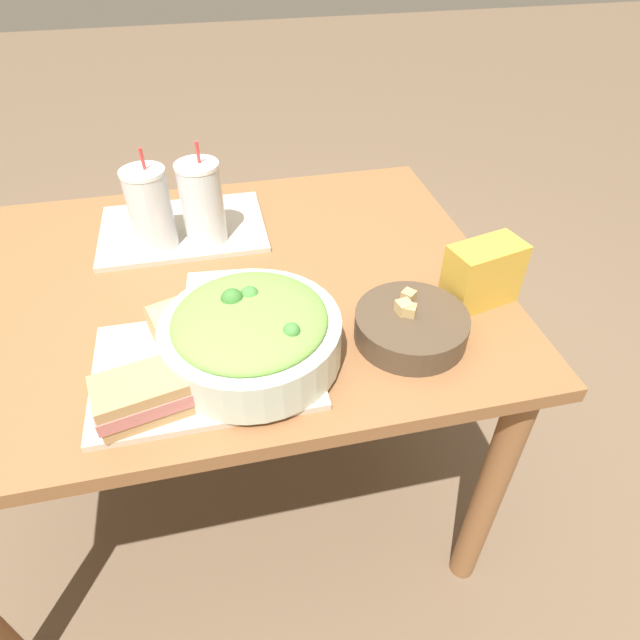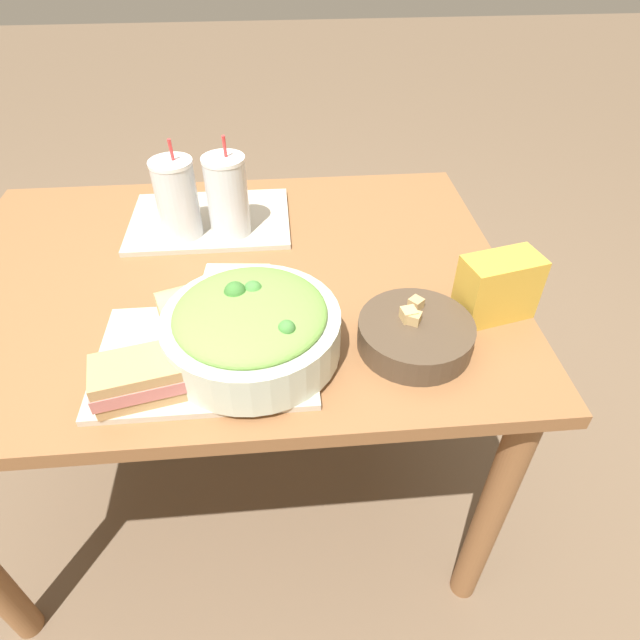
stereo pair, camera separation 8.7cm
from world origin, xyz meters
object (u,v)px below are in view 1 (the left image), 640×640
(salad_bowl, at_px, (251,332))
(chip_bag, at_px, (483,274))
(napkin_folded, at_px, (220,285))
(drink_cup_dark, at_px, (151,211))
(soup_bowl, at_px, (411,325))
(sandwich_near, at_px, (147,394))
(baguette_near, at_px, (193,313))
(drink_cup_red, at_px, (203,205))

(salad_bowl, height_order, chip_bag, salad_bowl)
(salad_bowl, bearing_deg, napkin_folded, 99.91)
(salad_bowl, distance_m, drink_cup_dark, 0.43)
(salad_bowl, relative_size, soup_bowl, 1.48)
(chip_bag, height_order, napkin_folded, chip_bag)
(sandwich_near, xyz_separation_m, drink_cup_dark, (0.01, 0.47, 0.05))
(baguette_near, xyz_separation_m, drink_cup_red, (0.04, 0.30, 0.05))
(baguette_near, xyz_separation_m, drink_cup_dark, (-0.07, 0.30, 0.04))
(sandwich_near, relative_size, chip_bag, 1.11)
(salad_bowl, relative_size, drink_cup_dark, 1.35)
(sandwich_near, distance_m, chip_bag, 0.63)
(salad_bowl, xyz_separation_m, chip_bag, (0.45, 0.07, -0.00))
(sandwich_near, height_order, chip_bag, chip_bag)
(drink_cup_dark, height_order, chip_bag, drink_cup_dark)
(drink_cup_red, bearing_deg, salad_bowl, -82.33)
(salad_bowl, distance_m, soup_bowl, 0.28)
(soup_bowl, bearing_deg, drink_cup_dark, 138.18)
(soup_bowl, bearing_deg, salad_bowl, 179.87)
(soup_bowl, xyz_separation_m, drink_cup_dark, (-0.44, 0.39, 0.07))
(drink_cup_red, xyz_separation_m, chip_bag, (0.50, -0.32, -0.03))
(baguette_near, relative_size, drink_cup_dark, 0.73)
(salad_bowl, distance_m, sandwich_near, 0.19)
(chip_bag, bearing_deg, sandwich_near, -179.27)
(napkin_folded, bearing_deg, drink_cup_dark, 126.22)
(salad_bowl, xyz_separation_m, soup_bowl, (0.28, -0.00, -0.04))
(soup_bowl, height_order, baguette_near, baguette_near)
(salad_bowl, bearing_deg, baguette_near, 135.58)
(salad_bowl, height_order, sandwich_near, salad_bowl)
(salad_bowl, height_order, drink_cup_dark, drink_cup_dark)
(soup_bowl, relative_size, drink_cup_red, 0.90)
(soup_bowl, xyz_separation_m, chip_bag, (0.17, 0.07, 0.03))
(salad_bowl, distance_m, baguette_near, 0.13)
(sandwich_near, xyz_separation_m, drink_cup_red, (0.12, 0.47, 0.05))
(drink_cup_dark, relative_size, napkin_folded, 1.53)
(sandwich_near, relative_size, drink_cup_dark, 0.77)
(drink_cup_red, bearing_deg, baguette_near, -97.47)
(soup_bowl, height_order, drink_cup_red, drink_cup_red)
(drink_cup_dark, height_order, napkin_folded, drink_cup_dark)
(sandwich_near, bearing_deg, drink_cup_dark, 76.41)
(baguette_near, bearing_deg, drink_cup_dark, -6.64)
(baguette_near, bearing_deg, drink_cup_red, -26.78)
(sandwich_near, bearing_deg, drink_cup_red, 63.65)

